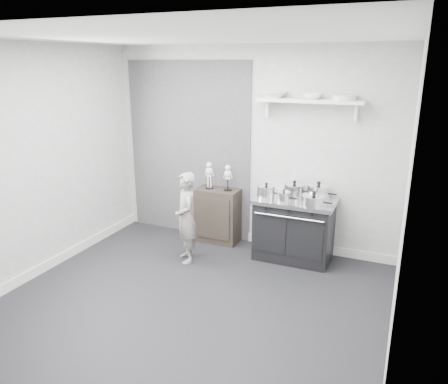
{
  "coord_description": "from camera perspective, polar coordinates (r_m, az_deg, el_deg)",
  "views": [
    {
      "loc": [
        1.98,
        -3.71,
        2.48
      ],
      "look_at": [
        -0.03,
        0.95,
        0.96
      ],
      "focal_mm": 35.0,
      "sensor_mm": 36.0,
      "label": 1
    }
  ],
  "objects": [
    {
      "name": "pot_front_left",
      "position": [
        5.57,
        5.53,
        0.06
      ],
      "size": [
        0.32,
        0.23,
        0.2
      ],
      "color": "silver",
      "rests_on": "stove"
    },
    {
      "name": "room_shell",
      "position": [
        4.46,
        -4.8,
        5.75
      ],
      "size": [
        4.02,
        3.62,
        2.71
      ],
      "color": "#9D9D9B",
      "rests_on": "ground"
    },
    {
      "name": "pot_back_right",
      "position": [
        5.63,
        12.22,
        0.01
      ],
      "size": [
        0.37,
        0.29,
        0.23
      ],
      "color": "silver",
      "rests_on": "stove"
    },
    {
      "name": "wall_shelf",
      "position": [
        5.54,
        11.16,
        11.49
      ],
      "size": [
        1.3,
        0.26,
        0.24
      ],
      "color": "white",
      "rests_on": "room_shell"
    },
    {
      "name": "skeleton_full",
      "position": [
        6.07,
        -1.93,
        2.45
      ],
      "size": [
        0.12,
        0.08,
        0.43
      ],
      "primitive_type": null,
      "color": "beige",
      "rests_on": "side_cabinet"
    },
    {
      "name": "skeleton_torso",
      "position": [
        5.96,
        0.5,
        2.12
      ],
      "size": [
        0.12,
        0.08,
        0.42
      ],
      "primitive_type": null,
      "color": "beige",
      "rests_on": "side_cabinet"
    },
    {
      "name": "child",
      "position": [
        5.54,
        -4.98,
        -3.36
      ],
      "size": [
        0.49,
        0.51,
        1.17
      ],
      "primitive_type": "imported",
      "rotation": [
        0.0,
        0.0,
        -0.88
      ],
      "color": "gray",
      "rests_on": "ground"
    },
    {
      "name": "pot_front_right",
      "position": [
        5.35,
        11.63,
        -1.1
      ],
      "size": [
        0.36,
        0.28,
        0.18
      ],
      "color": "silver",
      "rests_on": "stove"
    },
    {
      "name": "stove",
      "position": [
        5.72,
        9.11,
        -4.76
      ],
      "size": [
        1.01,
        0.63,
        0.81
      ],
      "color": "black",
      "rests_on": "ground"
    },
    {
      "name": "bowl_large",
      "position": [
        5.64,
        6.45,
        12.52
      ],
      "size": [
        0.33,
        0.33,
        0.08
      ],
      "primitive_type": "imported",
      "color": "white",
      "rests_on": "wall_shelf"
    },
    {
      "name": "bowl_small",
      "position": [
        5.52,
        11.46,
        12.15
      ],
      "size": [
        0.22,
        0.22,
        0.07
      ],
      "primitive_type": "imported",
      "color": "white",
      "rests_on": "wall_shelf"
    },
    {
      "name": "pot_back_left",
      "position": [
        5.7,
        9.16,
        0.29
      ],
      "size": [
        0.36,
        0.28,
        0.21
      ],
      "color": "silver",
      "rests_on": "stove"
    },
    {
      "name": "plate_stack",
      "position": [
        5.45,
        15.4,
        11.79
      ],
      "size": [
        0.28,
        0.28,
        0.06
      ],
      "primitive_type": "cylinder",
      "color": "silver",
      "rests_on": "wall_shelf"
    },
    {
      "name": "side_cabinet",
      "position": [
        6.2,
        -0.79,
        -3.07
      ],
      "size": [
        0.59,
        0.35,
        0.77
      ],
      "primitive_type": "cube",
      "color": "black",
      "rests_on": "ground"
    },
    {
      "name": "ground",
      "position": [
        4.88,
        -4.22,
        -13.89
      ],
      "size": [
        4.0,
        4.0,
        0.0
      ],
      "primitive_type": "plane",
      "color": "black",
      "rests_on": "ground"
    },
    {
      "name": "pot_front_center",
      "position": [
        5.45,
        7.81,
        -0.61
      ],
      "size": [
        0.26,
        0.18,
        0.16
      ],
      "color": "silver",
      "rests_on": "stove"
    }
  ]
}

